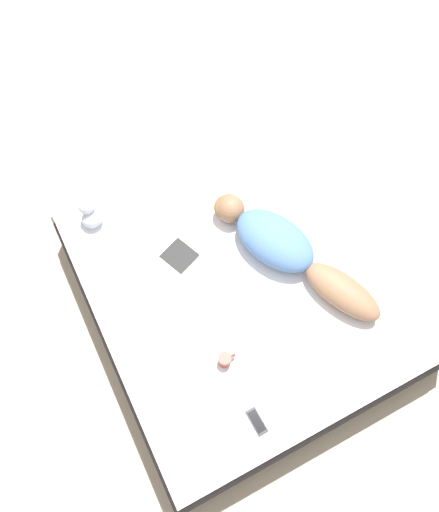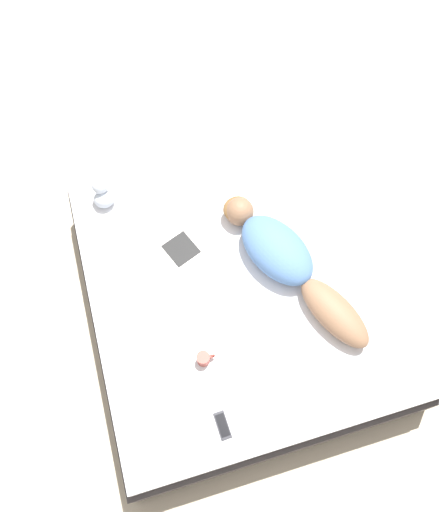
# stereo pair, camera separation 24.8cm
# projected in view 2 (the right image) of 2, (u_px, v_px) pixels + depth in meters

# --- Properties ---
(ground_plane) EXTENTS (12.00, 12.00, 0.00)m
(ground_plane) POSITION_uv_depth(u_px,v_px,m) (238.00, 305.00, 3.57)
(ground_plane) COLOR #B7A88E
(bed) EXTENTS (1.93, 2.09, 0.49)m
(bed) POSITION_uv_depth(u_px,v_px,m) (239.00, 293.00, 3.35)
(bed) COLOR #383333
(bed) RESTS_ON ground_plane
(person) EXTENTS (0.67, 1.23, 0.21)m
(person) POSITION_uv_depth(u_px,v_px,m) (286.00, 260.00, 3.08)
(person) COLOR brown
(person) RESTS_ON bed
(open_magazine) EXTENTS (0.62, 0.47, 0.01)m
(open_magazine) POSITION_uv_depth(u_px,v_px,m) (164.00, 261.00, 3.17)
(open_magazine) COLOR silver
(open_magazine) RESTS_ON bed
(coffee_mug) EXTENTS (0.11, 0.08, 0.09)m
(coffee_mug) POSITION_uv_depth(u_px,v_px,m) (204.00, 359.00, 2.87)
(coffee_mug) COLOR #993D33
(coffee_mug) RESTS_ON bed
(cell_phone) EXTENTS (0.07, 0.15, 0.01)m
(cell_phone) POSITION_uv_depth(u_px,v_px,m) (223.00, 425.00, 2.75)
(cell_phone) COLOR black
(cell_phone) RESTS_ON bed
(plush_toy) EXTENTS (0.14, 0.16, 0.20)m
(plush_toy) POSITION_uv_depth(u_px,v_px,m) (102.00, 194.00, 3.28)
(plush_toy) COLOR #B2BCCC
(plush_toy) RESTS_ON bed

